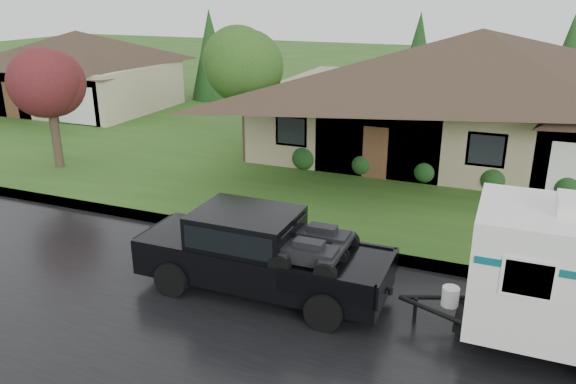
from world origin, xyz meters
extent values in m
plane|color=#29541A|center=(0.00, 0.00, 0.00)|extent=(140.00, 140.00, 0.00)
cube|color=black|center=(0.00, -2.00, 0.01)|extent=(140.00, 8.00, 0.01)
cube|color=gray|center=(0.00, 2.25, 0.07)|extent=(140.00, 0.50, 0.15)
cube|color=#29541A|center=(0.00, 15.00, 0.07)|extent=(140.00, 26.00, 0.15)
cube|color=gray|center=(2.00, 14.00, 1.65)|extent=(18.00, 10.00, 3.00)
pyramid|color=#36241D|center=(2.00, 14.00, 5.75)|extent=(19.44, 10.80, 2.60)
cube|color=#B9AF8A|center=(-22.00, 16.00, 1.55)|extent=(10.00, 8.00, 2.80)
pyramid|color=#36241D|center=(-22.00, 16.00, 4.95)|extent=(10.80, 8.64, 2.00)
cube|color=#B9AF8A|center=(-19.00, 14.00, 1.41)|extent=(3.20, 4.00, 2.52)
cylinder|color=#382B1E|center=(-7.01, 9.24, 1.49)|extent=(0.41, 0.41, 2.67)
sphere|color=#34621F|center=(-7.01, 9.24, 4.41)|extent=(3.69, 3.69, 3.69)
cylinder|color=#382B1E|center=(-14.11, 5.43, 1.25)|extent=(0.37, 0.37, 2.20)
sphere|color=maroon|center=(-14.11, 5.43, 3.65)|extent=(3.03, 3.03, 3.03)
sphere|color=#143814|center=(-4.30, 9.30, 0.65)|extent=(1.00, 1.00, 1.00)
sphere|color=#143814|center=(-1.78, 9.30, 0.65)|extent=(1.00, 1.00, 1.00)
sphere|color=#143814|center=(0.74, 9.30, 0.65)|extent=(1.00, 1.00, 1.00)
sphere|color=#143814|center=(3.26, 9.30, 0.65)|extent=(1.00, 1.00, 1.00)
sphere|color=#143814|center=(5.78, 9.30, 0.65)|extent=(1.00, 1.00, 1.00)
cube|color=black|center=(-1.73, -0.67, 0.83)|extent=(6.36, 2.12, 0.91)
cube|color=black|center=(-4.07, -0.67, 1.11)|extent=(1.69, 2.07, 0.37)
cube|color=black|center=(-2.16, -0.67, 1.64)|extent=(2.54, 1.99, 0.95)
cube|color=black|center=(-2.16, -0.67, 1.69)|extent=(2.33, 2.03, 0.58)
cube|color=black|center=(0.28, -0.67, 1.04)|extent=(2.33, 2.01, 0.06)
cylinder|color=black|center=(-3.75, -1.71, 0.44)|extent=(0.89, 0.34, 0.89)
cylinder|color=black|center=(-3.75, 0.37, 0.44)|extent=(0.89, 0.34, 0.89)
cylinder|color=black|center=(0.28, -1.71, 0.44)|extent=(0.89, 0.34, 0.89)
cylinder|color=black|center=(0.28, 0.37, 0.44)|extent=(0.89, 0.34, 0.89)
camera|label=1|loc=(3.68, -12.19, 7.28)|focal=35.00mm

